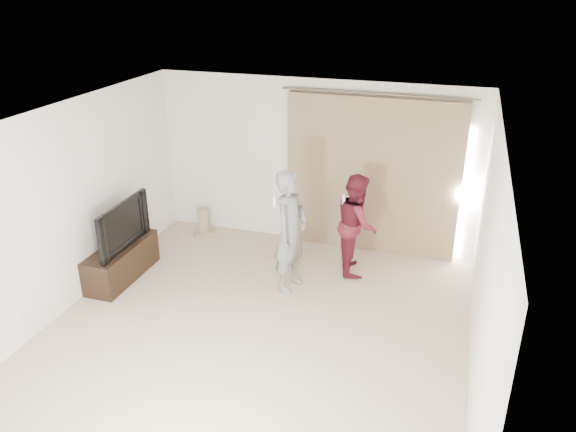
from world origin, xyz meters
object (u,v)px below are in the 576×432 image
object	(u,v)px
tv_console	(122,262)
person_woman	(357,224)
tv	(117,224)
person_man	(291,232)

from	to	relation	value
tv_console	person_woman	size ratio (longest dim) A/B	0.87
tv	person_woman	bearing A→B (deg)	-68.91
person_woman	person_man	bearing A→B (deg)	-134.58
person_man	person_woman	distance (m)	1.07
tv	person_woman	world-z (taller)	person_woman
tv_console	person_woman	xyz separation A→B (m)	(3.11, 1.23, 0.49)
tv_console	person_woman	distance (m)	3.37
person_woman	tv_console	bearing A→B (deg)	-158.47
tv	person_woman	size ratio (longest dim) A/B	0.79
person_man	person_woman	size ratio (longest dim) A/B	1.15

